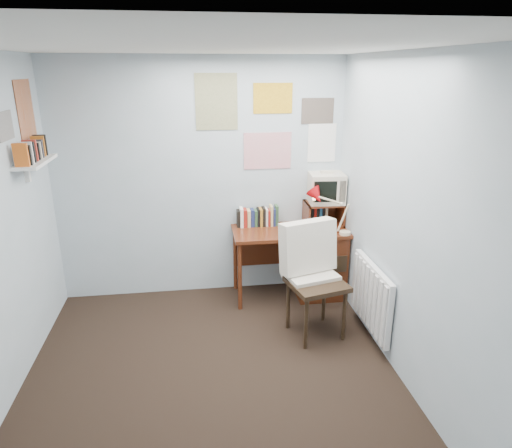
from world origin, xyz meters
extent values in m
plane|color=black|center=(0.00, 0.00, 0.00)|extent=(3.50, 3.50, 0.00)
cube|color=silver|center=(0.00, 1.75, 1.25)|extent=(3.00, 0.02, 2.50)
cube|color=silver|center=(1.50, 0.00, 1.25)|extent=(0.02, 3.50, 2.50)
cube|color=white|center=(0.00, 0.00, 2.50)|extent=(3.00, 3.50, 0.02)
cube|color=#5C2815|center=(0.90, 1.48, 0.74)|extent=(1.20, 0.55, 0.03)
cube|color=#5C2815|center=(1.23, 1.48, 0.36)|extent=(0.50, 0.50, 0.72)
cylinder|color=#5C2815|center=(0.34, 1.24, 0.36)|extent=(0.04, 0.04, 0.72)
cylinder|color=#5C2815|center=(0.34, 1.71, 0.36)|extent=(0.04, 0.04, 0.72)
cube|color=#5C2815|center=(0.65, 1.73, 0.42)|extent=(0.64, 0.02, 0.30)
cube|color=black|center=(0.98, 0.68, 0.51)|extent=(0.63, 0.61, 1.03)
cube|color=red|center=(1.43, 1.26, 0.97)|extent=(0.33, 0.29, 0.42)
cube|color=#5C2815|center=(1.29, 1.59, 0.89)|extent=(0.40, 0.30, 0.25)
cube|color=beige|center=(1.31, 1.61, 1.18)|extent=(0.38, 0.36, 0.34)
cube|color=#5C2815|center=(0.66, 1.66, 0.87)|extent=(0.60, 0.14, 0.22)
cube|color=white|center=(1.46, 0.55, 0.42)|extent=(0.09, 0.80, 0.60)
cube|color=white|center=(-1.40, 1.10, 1.62)|extent=(0.20, 0.62, 0.24)
cube|color=white|center=(0.70, 1.74, 1.85)|extent=(1.20, 0.01, 0.90)
cube|color=white|center=(-1.49, 1.10, 2.00)|extent=(0.01, 0.70, 0.60)
camera|label=1|loc=(-0.09, -2.94, 2.38)|focal=32.00mm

